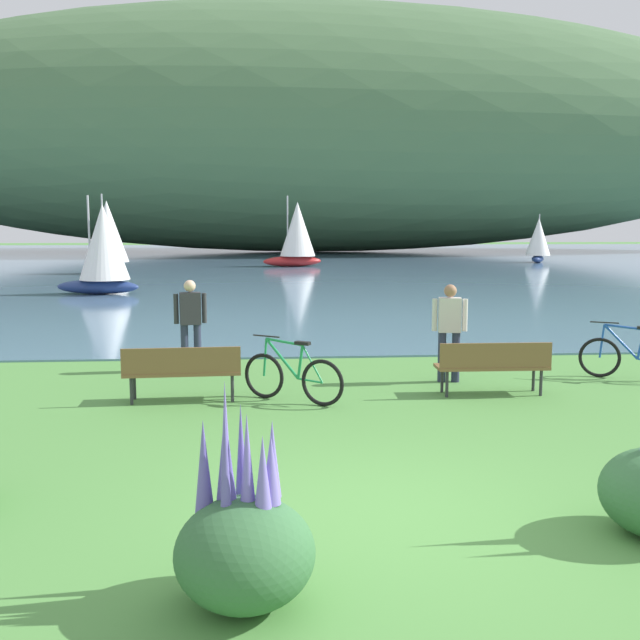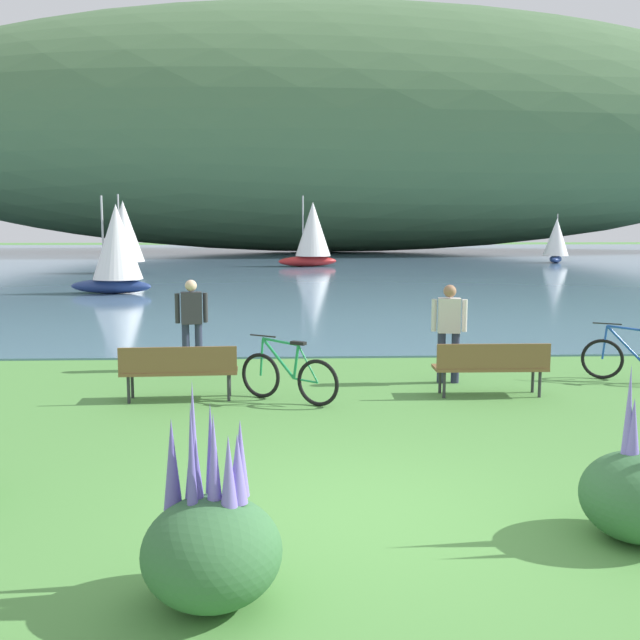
{
  "view_description": "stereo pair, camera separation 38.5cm",
  "coord_description": "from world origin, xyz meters",
  "views": [
    {
      "loc": [
        -1.06,
        -6.4,
        2.74
      ],
      "look_at": [
        -0.15,
        6.44,
        1.0
      ],
      "focal_mm": 39.91,
      "sensor_mm": 36.0,
      "label": 1
    },
    {
      "loc": [
        -0.67,
        -6.42,
        2.74
      ],
      "look_at": [
        -0.15,
        6.44,
        1.0
      ],
      "focal_mm": 39.91,
      "sensor_mm": 36.0,
      "label": 2
    }
  ],
  "objects": [
    {
      "name": "echium_bush_beside_closest",
      "position": [
        -1.25,
        -1.54,
        0.43
      ],
      "size": [
        1.02,
        1.02,
        1.64
      ],
      "color": "#386B3D",
      "rests_on": "ground"
    },
    {
      "name": "echium_bush_far_cluster",
      "position": [
        -1.34,
        -1.41,
        0.41
      ],
      "size": [
        0.74,
        0.74,
        1.51
      ],
      "color": "#386B3D",
      "rests_on": "ground"
    },
    {
      "name": "bicycle_leaning_near_bench",
      "position": [
        -0.73,
        4.37,
        0.4
      ],
      "size": [
        1.53,
        1.0,
        1.01
      ],
      "color": "black",
      "rests_on": "ground"
    },
    {
      "name": "sailboat_nearest_to_shore",
      "position": [
        -9.9,
        33.34,
        2.09
      ],
      "size": [
        3.2,
        3.64,
        4.35
      ],
      "color": "navy",
      "rests_on": "bay_water"
    },
    {
      "name": "sailboat_far_off",
      "position": [
        -7.49,
        21.64,
        1.83
      ],
      "size": [
        3.32,
        2.16,
        3.8
      ],
      "color": "navy",
      "rests_on": "bay_water"
    },
    {
      "name": "distant_hillside",
      "position": [
        3.34,
        64.1,
        11.63
      ],
      "size": [
        95.32,
        28.0,
        23.19
      ],
      "primitive_type": "ellipsoid",
      "color": "#4C7047",
      "rests_on": "bay_water"
    },
    {
      "name": "echium_bush_closest_to_camera",
      "position": [
        2.33,
        -0.62,
        0.41
      ],
      "size": [
        0.97,
        0.97,
        1.55
      ],
      "color": "#386B3D",
      "rests_on": "ground"
    },
    {
      "name": "park_bench_further_along",
      "position": [
        -2.42,
        4.5,
        0.52
      ],
      "size": [
        1.82,
        0.57,
        0.88
      ],
      "color": "brown",
      "rests_on": "ground"
    },
    {
      "name": "park_bench_near_camera",
      "position": [
        2.51,
        4.59,
        0.52
      ],
      "size": [
        1.8,
        0.5,
        0.88
      ],
      "color": "brown",
      "rests_on": "ground"
    },
    {
      "name": "bicycle_beside_path",
      "position": [
        5.31,
        5.54,
        0.4
      ],
      "size": [
        1.59,
        0.88,
        1.01
      ],
      "color": "black",
      "rests_on": "ground"
    },
    {
      "name": "sailboat_toward_hillside",
      "position": [
        0.68,
        39.32,
        2.15
      ],
      "size": [
        3.96,
        2.7,
        4.49
      ],
      "color": "#B22323",
      "rests_on": "bay_water"
    },
    {
      "name": "bay_water",
      "position": [
        0.0,
        47.94,
        0.02
      ],
      "size": [
        180.0,
        80.0,
        0.04
      ],
      "primitive_type": "cube",
      "color": "#5B7F9E",
      "rests_on": "ground"
    },
    {
      "name": "person_at_shoreline",
      "position": [
        -2.55,
        6.9,
        0.98
      ],
      "size": [
        0.6,
        0.29,
        1.71
      ],
      "color": "#282D47",
      "rests_on": "ground"
    },
    {
      "name": "sailboat_mid_bay",
      "position": [
        17.85,
        42.76,
        1.65
      ],
      "size": [
        2.27,
        2.99,
        3.41
      ],
      "color": "navy",
      "rests_on": "bay_water"
    },
    {
      "name": "person_on_the_grass",
      "position": [
        2.05,
        5.61,
        0.98
      ],
      "size": [
        0.6,
        0.27,
        1.71
      ],
      "color": "#282D47",
      "rests_on": "ground"
    },
    {
      "name": "ground_plane",
      "position": [
        0.0,
        0.0,
        0.0
      ],
      "size": [
        200.0,
        200.0,
        0.0
      ],
      "primitive_type": "plane",
      "color": "#518E42"
    }
  ]
}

